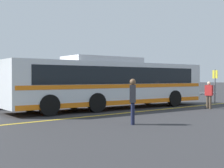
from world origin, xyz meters
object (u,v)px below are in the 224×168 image
(parked_car_1, at_px, (18,94))
(pedestrian_1, at_px, (133,98))
(bus_stop_sign, at_px, (215,82))
(transit_bus, at_px, (112,82))
(parked_car_2, at_px, (93,92))
(pedestrian_0, at_px, (209,93))

(parked_car_1, xyz_separation_m, pedestrian_1, (0.23, -9.83, 0.21))
(bus_stop_sign, bearing_deg, transit_bus, -100.97)
(parked_car_2, relative_size, bus_stop_sign, 2.04)
(parked_car_2, bearing_deg, pedestrian_0, -162.95)
(parked_car_1, height_order, pedestrian_0, pedestrian_0)
(parked_car_2, relative_size, pedestrian_0, 3.07)
(pedestrian_0, xyz_separation_m, bus_stop_sign, (3.33, 1.63, 0.61))
(bus_stop_sign, bearing_deg, pedestrian_1, -69.17)
(pedestrian_1, distance_m, bus_stop_sign, 11.37)
(bus_stop_sign, bearing_deg, pedestrian_0, -59.18)
(transit_bus, relative_size, bus_stop_sign, 5.49)
(transit_bus, distance_m, parked_car_1, 5.91)
(pedestrian_0, distance_m, bus_stop_sign, 3.76)
(transit_bus, height_order, pedestrian_0, transit_bus)
(transit_bus, xyz_separation_m, parked_car_2, (2.20, 4.66, -0.80))
(parked_car_2, bearing_deg, pedestrian_1, 154.40)
(parked_car_1, height_order, parked_car_2, parked_car_1)
(parked_car_2, relative_size, pedestrian_1, 2.78)
(parked_car_2, xyz_separation_m, pedestrian_0, (1.93, -8.39, 0.17))
(parked_car_2, height_order, pedestrian_0, pedestrian_0)
(parked_car_1, bearing_deg, pedestrian_0, 44.65)
(parked_car_1, relative_size, pedestrian_0, 2.88)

